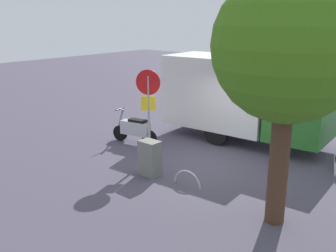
{
  "coord_description": "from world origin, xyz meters",
  "views": [
    {
      "loc": [
        -5.76,
        9.12,
        4.32
      ],
      "look_at": [
        1.45,
        0.21,
        1.03
      ],
      "focal_mm": 40.89,
      "sensor_mm": 36.0,
      "label": 1
    }
  ],
  "objects_px": {
    "stop_sign": "(148,101)",
    "bike_rack_hoop": "(187,185)",
    "box_truck_near": "(245,96)",
    "street_tree": "(289,48)",
    "utility_cabinet": "(150,158)",
    "motorcycle": "(135,129)"
  },
  "relations": [
    {
      "from": "box_truck_near",
      "to": "street_tree",
      "type": "relative_size",
      "value": 1.38
    },
    {
      "from": "motorcycle",
      "to": "stop_sign",
      "type": "relative_size",
      "value": 0.64
    },
    {
      "from": "stop_sign",
      "to": "bike_rack_hoop",
      "type": "xyz_separation_m",
      "value": [
        -2.05,
        0.79,
        -1.87
      ]
    },
    {
      "from": "box_truck_near",
      "to": "motorcycle",
      "type": "relative_size",
      "value": 4.04
    },
    {
      "from": "street_tree",
      "to": "utility_cabinet",
      "type": "distance_m",
      "value": 4.99
    },
    {
      "from": "stop_sign",
      "to": "bike_rack_hoop",
      "type": "height_order",
      "value": "stop_sign"
    },
    {
      "from": "utility_cabinet",
      "to": "bike_rack_hoop",
      "type": "distance_m",
      "value": 1.34
    },
    {
      "from": "bike_rack_hoop",
      "to": "street_tree",
      "type": "bearing_deg",
      "value": 173.76
    },
    {
      "from": "street_tree",
      "to": "bike_rack_hoop",
      "type": "bearing_deg",
      "value": -6.24
    },
    {
      "from": "box_truck_near",
      "to": "utility_cabinet",
      "type": "xyz_separation_m",
      "value": [
        0.53,
        4.44,
        -1.12
      ]
    },
    {
      "from": "stop_sign",
      "to": "bike_rack_hoop",
      "type": "relative_size",
      "value": 3.32
    },
    {
      "from": "motorcycle",
      "to": "box_truck_near",
      "type": "bearing_deg",
      "value": -145.09
    },
    {
      "from": "street_tree",
      "to": "bike_rack_hoop",
      "type": "relative_size",
      "value": 6.22
    },
    {
      "from": "motorcycle",
      "to": "street_tree",
      "type": "relative_size",
      "value": 0.34
    },
    {
      "from": "stop_sign",
      "to": "street_tree",
      "type": "distance_m",
      "value": 5.09
    },
    {
      "from": "stop_sign",
      "to": "utility_cabinet",
      "type": "relative_size",
      "value": 2.81
    },
    {
      "from": "street_tree",
      "to": "box_truck_near",
      "type": "bearing_deg",
      "value": -54.74
    },
    {
      "from": "box_truck_near",
      "to": "motorcycle",
      "type": "height_order",
      "value": "box_truck_near"
    },
    {
      "from": "motorcycle",
      "to": "stop_sign",
      "type": "distance_m",
      "value": 2.16
    },
    {
      "from": "box_truck_near",
      "to": "motorcycle",
      "type": "xyz_separation_m",
      "value": [
        2.78,
        2.68,
        -1.1
      ]
    },
    {
      "from": "box_truck_near",
      "to": "stop_sign",
      "type": "bearing_deg",
      "value": -112.58
    },
    {
      "from": "utility_cabinet",
      "to": "bike_rack_hoop",
      "type": "xyz_separation_m",
      "value": [
        -1.24,
        -0.09,
        -0.5
      ]
    }
  ]
}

